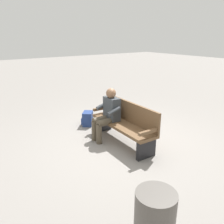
# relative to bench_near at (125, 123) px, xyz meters

# --- Properties ---
(ground_plane) EXTENTS (40.00, 40.00, 0.00)m
(ground_plane) POSITION_rel_bench_near_xyz_m (0.00, 0.07, -0.46)
(ground_plane) COLOR gray
(bench_near) EXTENTS (1.82, 0.56, 0.90)m
(bench_near) POSITION_rel_bench_near_xyz_m (0.00, 0.00, 0.00)
(bench_near) COLOR brown
(bench_near) RESTS_ON ground
(person_seated) EXTENTS (0.58, 0.59, 1.18)m
(person_seated) POSITION_rel_bench_near_xyz_m (0.35, 0.22, 0.17)
(person_seated) COLOR #33383D
(person_seated) RESTS_ON ground
(backpack) EXTENTS (0.40, 0.39, 0.36)m
(backpack) POSITION_rel_bench_near_xyz_m (1.35, 0.17, -0.28)
(backpack) COLOR navy
(backpack) RESTS_ON ground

